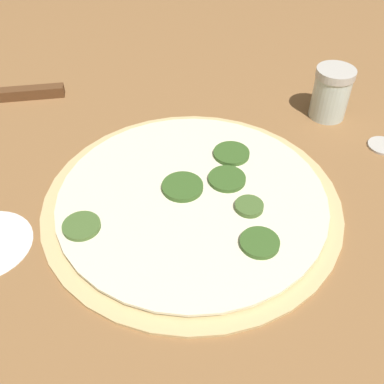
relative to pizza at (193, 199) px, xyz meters
name	(u,v)px	position (x,y,z in m)	size (l,w,h in m)	color
ground_plane	(192,202)	(0.00, 0.00, -0.01)	(3.00, 3.00, 0.00)	olive
pizza	(193,199)	(0.00, 0.00, 0.00)	(0.38, 0.38, 0.02)	#D6B77A
knife	(11,95)	(0.05, -0.39, 0.00)	(0.24, 0.17, 0.02)	silver
spice_jar	(331,93)	(-0.29, 0.00, 0.03)	(0.06, 0.06, 0.08)	silver
loose_cap	(383,145)	(-0.28, 0.11, 0.00)	(0.04, 0.04, 0.01)	beige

